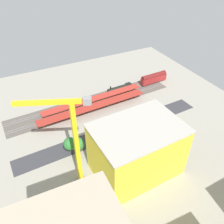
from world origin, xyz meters
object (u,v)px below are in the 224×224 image
object	(u,v)px
platform_canopy_near	(93,106)
parked_car_3	(108,127)
platform_canopy_far	(93,99)
locomotive	(121,89)
passenger_coach	(154,78)
construction_building	(137,150)
parked_car_2	(122,122)
traffic_light	(108,119)
tower_crane	(73,141)
street_tree_2	(70,144)
box_truck_0	(129,137)
street_tree_1	(77,144)
street_tree_0	(135,123)
parked_car_1	(135,118)
parked_car_0	(147,114)

from	to	relation	value
platform_canopy_near	parked_car_3	distance (m)	14.64
platform_canopy_far	locomotive	bearing A→B (deg)	-164.76
platform_canopy_far	passenger_coach	distance (m)	42.73
locomotive	construction_building	bearing A→B (deg)	67.07
parked_car_2	traffic_light	distance (m)	7.42
passenger_coach	parked_car_3	distance (m)	50.62
parked_car_2	traffic_light	world-z (taller)	traffic_light
platform_canopy_near	construction_building	size ratio (longest dim) A/B	1.88
tower_crane	street_tree_2	bearing A→B (deg)	-98.81
tower_crane	box_truck_0	xyz separation A→B (m)	(-28.14, -10.90, -19.79)
traffic_light	parked_car_2	bearing A→B (deg)	166.85
construction_building	traffic_light	bearing A→B (deg)	-96.49
locomotive	street_tree_1	size ratio (longest dim) A/B	2.23
tower_crane	box_truck_0	world-z (taller)	tower_crane
parked_car_2	parked_car_3	bearing A→B (deg)	1.44
platform_canopy_far	parked_car_3	world-z (taller)	platform_canopy_far
platform_canopy_far	traffic_light	xyz separation A→B (m)	(0.46, 18.70, 0.05)
construction_building	street_tree_0	xyz separation A→B (m)	(-10.91, -18.80, -5.34)
tower_crane	street_tree_2	world-z (taller)	tower_crane
passenger_coach	construction_building	size ratio (longest dim) A/B	0.57
traffic_light	parked_car_3	bearing A→B (deg)	68.78
platform_canopy_far	parked_car_1	world-z (taller)	platform_canopy_far
platform_canopy_near	parked_car_2	world-z (taller)	platform_canopy_near
parked_car_0	tower_crane	bearing A→B (deg)	26.51
parked_car_0	traffic_light	xyz separation A→B (m)	(20.96, -1.79, 3.20)
construction_building	parked_car_1	bearing A→B (deg)	-123.20
tower_crane	traffic_light	distance (m)	38.41
street_tree_0	street_tree_1	bearing A→B (deg)	1.06
passenger_coach	parked_car_1	distance (m)	39.13
parked_car_0	street_tree_1	xyz separation A→B (m)	(39.87, 8.16, 3.88)
parked_car_2	street_tree_2	xyz separation A→B (m)	(28.39, 7.97, 4.98)
platform_canopy_far	traffic_light	bearing A→B (deg)	88.60
passenger_coach	street_tree_0	distance (m)	47.72
street_tree_0	street_tree_2	size ratio (longest dim) A/B	0.89
platform_canopy_near	box_truck_0	world-z (taller)	platform_canopy_near
parked_car_0	street_tree_1	world-z (taller)	street_tree_1
box_truck_0	traffic_light	distance (m)	14.19
locomotive	parked_car_0	bearing A→B (deg)	91.98
platform_canopy_far	box_truck_0	distance (m)	32.38
tower_crane	street_tree_1	distance (m)	22.63
passenger_coach	street_tree_0	bearing A→B (deg)	44.57
parked_car_0	box_truck_0	world-z (taller)	box_truck_0
tower_crane	passenger_coach	bearing A→B (deg)	-144.19
passenger_coach	parked_car_1	xyz separation A→B (m)	(29.18, 25.95, -2.46)
street_tree_1	box_truck_0	bearing A→B (deg)	171.41
construction_building	box_truck_0	distance (m)	18.28
locomotive	platform_canopy_near	bearing A→B (deg)	27.32
platform_canopy_near	parked_car_2	size ratio (longest dim) A/B	12.71
passenger_coach	street_tree_1	distance (m)	70.50
parked_car_3	traffic_light	bearing A→B (deg)	-111.22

